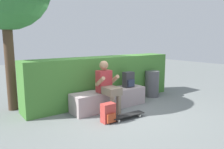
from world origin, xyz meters
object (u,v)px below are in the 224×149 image
backpack_on_bench (129,80)px  trash_bin (152,84)px  skateboard_near_person (128,115)px  bench_main (109,99)px  backpack_on_ground (108,113)px  person_skater (107,85)px

backpack_on_bench → trash_bin: size_ratio=0.52×
skateboard_near_person → backpack_on_bench: size_ratio=2.03×
bench_main → backpack_on_bench: (0.61, -0.01, 0.42)m
skateboard_near_person → backpack_on_ground: size_ratio=2.03×
backpack_on_bench → trash_bin: 1.10m
backpack_on_bench → backpack_on_ground: backpack_on_bench is taller
skateboard_near_person → backpack_on_ground: backpack_on_ground is taller
backpack_on_ground → trash_bin: (2.25, 0.90, 0.19)m
skateboard_near_person → trash_bin: trash_bin is taller
person_skater → skateboard_near_person: 0.85m
backpack_on_bench → backpack_on_ground: 1.48m
backpack_on_ground → trash_bin: bearing=21.9°
skateboard_near_person → backpack_on_ground: 0.48m
bench_main → person_skater: person_skater is taller
backpack_on_bench → person_skater: bearing=-165.6°
backpack_on_ground → bench_main: bearing=52.9°
backpack_on_bench → backpack_on_ground: bearing=-147.7°
person_skater → backpack_on_bench: 0.86m
person_skater → trash_bin: (1.89, 0.37, -0.27)m
backpack_on_bench → trash_bin: bearing=8.3°
bench_main → person_skater: (-0.22, -0.22, 0.43)m
person_skater → backpack_on_bench: size_ratio=3.02×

